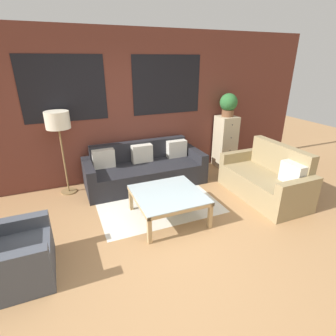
{
  "coord_description": "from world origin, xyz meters",
  "views": [
    {
      "loc": [
        -1.1,
        -2.54,
        2.28
      ],
      "look_at": [
        0.49,
        1.27,
        0.55
      ],
      "focal_mm": 28.0,
      "sensor_mm": 36.0,
      "label": 1
    }
  ],
  "objects": [
    {
      "name": "wall_back_brick",
      "position": [
        0.0,
        2.44,
        1.41
      ],
      "size": [
        8.4,
        0.09,
        2.8
      ],
      "color": "brown",
      "rests_on": "ground_plane"
    },
    {
      "name": "floor_lamp",
      "position": [
        -1.13,
        2.13,
        1.28
      ],
      "size": [
        0.4,
        0.4,
        1.48
      ],
      "color": "olive",
      "rests_on": "ground_plane"
    },
    {
      "name": "rug",
      "position": [
        0.23,
        1.22,
        0.0
      ],
      "size": [
        1.97,
        1.63,
        0.0
      ],
      "color": "silver",
      "rests_on": "ground_plane"
    },
    {
      "name": "ground_plane",
      "position": [
        0.0,
        0.0,
        0.0
      ],
      "size": [
        16.0,
        16.0,
        0.0
      ],
      "primitive_type": "plane",
      "color": "#AD7F51"
    },
    {
      "name": "armchair_corner",
      "position": [
        -1.83,
        0.19,
        0.28
      ],
      "size": [
        0.8,
        0.81,
        0.84
      ],
      "color": "#474C56",
      "rests_on": "ground_plane"
    },
    {
      "name": "coffee_table",
      "position": [
        0.23,
        0.63,
        0.37
      ],
      "size": [
        0.99,
        0.99,
        0.43
      ],
      "color": "silver",
      "rests_on": "ground_plane"
    },
    {
      "name": "potted_plant",
      "position": [
        2.26,
        2.16,
        1.39
      ],
      "size": [
        0.37,
        0.37,
        0.48
      ],
      "color": "brown",
      "rests_on": "drawer_cabinet"
    },
    {
      "name": "settee_vintage",
      "position": [
        2.09,
        0.62,
        0.31
      ],
      "size": [
        0.8,
        1.57,
        0.92
      ],
      "color": "#99845B",
      "rests_on": "ground_plane"
    },
    {
      "name": "couch_dark",
      "position": [
        0.29,
        1.95,
        0.28
      ],
      "size": [
        2.26,
        0.88,
        0.78
      ],
      "color": "#232328",
      "rests_on": "ground_plane"
    },
    {
      "name": "drawer_cabinet",
      "position": [
        2.26,
        2.16,
        0.56
      ],
      "size": [
        0.41,
        0.42,
        1.13
      ],
      "color": "#C6B793",
      "rests_on": "ground_plane"
    }
  ]
}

